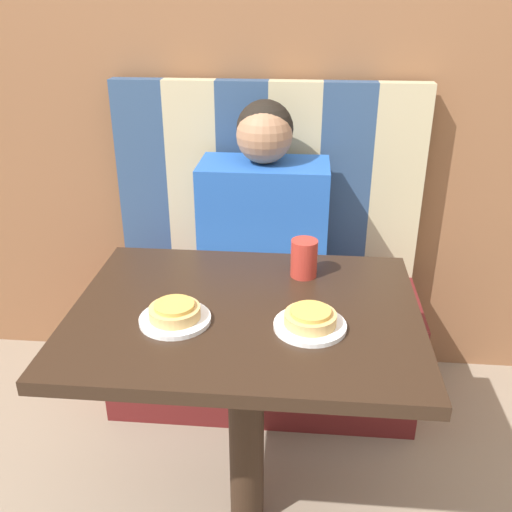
# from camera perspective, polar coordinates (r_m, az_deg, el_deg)

# --- Properties ---
(wall_back) EXTENTS (7.00, 0.05, 2.60)m
(wall_back) POSITION_cam_1_polar(r_m,az_deg,el_deg) (2.14, 1.51, 20.65)
(wall_back) COLOR brown
(wall_back) RESTS_ON ground_plane
(booth_seat) EXTENTS (1.13, 0.46, 0.45)m
(booth_seat) POSITION_cam_1_polar(r_m,az_deg,el_deg) (2.23, 0.71, -8.73)
(booth_seat) COLOR #5B1919
(booth_seat) RESTS_ON ground_plane
(booth_backrest) EXTENTS (1.13, 0.06, 0.73)m
(booth_backrest) POSITION_cam_1_polar(r_m,az_deg,el_deg) (2.15, 1.21, 7.49)
(booth_backrest) COLOR navy
(booth_backrest) RESTS_ON booth_seat
(dining_table) EXTENTS (0.88, 0.68, 0.74)m
(dining_table) POSITION_cam_1_polar(r_m,az_deg,el_deg) (1.50, -1.05, -8.91)
(dining_table) COLOR black
(dining_table) RESTS_ON ground_plane
(person) EXTENTS (0.44, 0.24, 0.69)m
(person) POSITION_cam_1_polar(r_m,az_deg,el_deg) (1.98, 0.79, 4.42)
(person) COLOR #2356B2
(person) RESTS_ON booth_seat
(plate_left) EXTENTS (0.17, 0.17, 0.01)m
(plate_left) POSITION_cam_1_polar(r_m,az_deg,el_deg) (1.40, -8.09, -6.28)
(plate_left) COLOR white
(plate_left) RESTS_ON dining_table
(plate_right) EXTENTS (0.17, 0.17, 0.01)m
(plate_right) POSITION_cam_1_polar(r_m,az_deg,el_deg) (1.37, 5.41, -6.96)
(plate_right) COLOR white
(plate_right) RESTS_ON dining_table
(pizza_left) EXTENTS (0.12, 0.12, 0.04)m
(pizza_left) POSITION_cam_1_polar(r_m,az_deg,el_deg) (1.39, -8.14, -5.47)
(pizza_left) COLOR tan
(pizza_left) RESTS_ON plate_left
(pizza_right) EXTENTS (0.12, 0.12, 0.04)m
(pizza_right) POSITION_cam_1_polar(r_m,az_deg,el_deg) (1.36, 5.45, -6.13)
(pizza_right) COLOR tan
(pizza_right) RESTS_ON plate_right
(drinking_cup) EXTENTS (0.07, 0.07, 0.11)m
(drinking_cup) POSITION_cam_1_polar(r_m,az_deg,el_deg) (1.59, 4.82, -0.22)
(drinking_cup) COLOR #B23328
(drinking_cup) RESTS_ON dining_table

